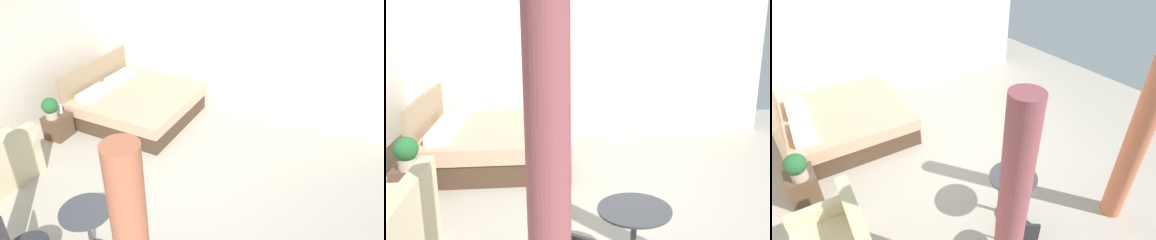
{
  "view_description": "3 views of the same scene",
  "coord_description": "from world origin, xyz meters",
  "views": [
    {
      "loc": [
        -3.82,
        -2.1,
        3.69
      ],
      "look_at": [
        0.75,
        0.04,
        0.7
      ],
      "focal_mm": 33.2,
      "sensor_mm": 36.0,
      "label": 1
    },
    {
      "loc": [
        -4.63,
        1.13,
        2.27
      ],
      "look_at": [
        0.44,
        0.48,
        0.9
      ],
      "focal_mm": 38.87,
      "sensor_mm": 36.0,
      "label": 2
    },
    {
      "loc": [
        -3.58,
        2.32,
        3.36
      ],
      "look_at": [
        -0.12,
        0.02,
        0.62
      ],
      "focal_mm": 28.06,
      "sensor_mm": 36.0,
      "label": 3
    }
  ],
  "objects": [
    {
      "name": "curtain_right",
      "position": [
        -2.37,
        1.01,
        1.22
      ],
      "size": [
        0.27,
        0.27,
        2.44
      ],
      "color": "#994C51",
      "rests_on": "ground"
    },
    {
      "name": "balcony_table",
      "position": [
        -1.64,
        0.28,
        0.48
      ],
      "size": [
        0.61,
        0.61,
        0.7
      ],
      "color": "#3F3F44",
      "rests_on": "ground"
    },
    {
      "name": "vase",
      "position": [
        0.34,
        2.55,
        0.53
      ],
      "size": [
        0.1,
        0.1,
        0.15
      ],
      "color": "silver",
      "rests_on": "nightstand"
    },
    {
      "name": "nightstand",
      "position": [
        0.22,
        2.54,
        0.23
      ],
      "size": [
        0.43,
        0.39,
        0.45
      ],
      "color": "brown",
      "rests_on": "ground"
    },
    {
      "name": "bed",
      "position": [
        1.46,
        1.63,
        0.29
      ],
      "size": [
        2.08,
        2.16,
        1.06
      ],
      "color": "#473323",
      "rests_on": "ground"
    },
    {
      "name": "potted_plant",
      "position": [
        0.12,
        2.53,
        0.67
      ],
      "size": [
        0.29,
        0.29,
        0.4
      ],
      "color": "tan",
      "rests_on": "nightstand"
    },
    {
      "name": "ground_plane",
      "position": [
        0.0,
        0.0,
        -0.01
      ],
      "size": [
        8.25,
        9.42,
        0.02
      ],
      "primitive_type": "cube",
      "color": "#B2A899"
    },
    {
      "name": "wall_right",
      "position": [
        2.62,
        0.0,
        1.3
      ],
      "size": [
        0.12,
        6.42,
        2.61
      ],
      "primitive_type": "cube",
      "color": "silver",
      "rests_on": "ground"
    }
  ]
}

